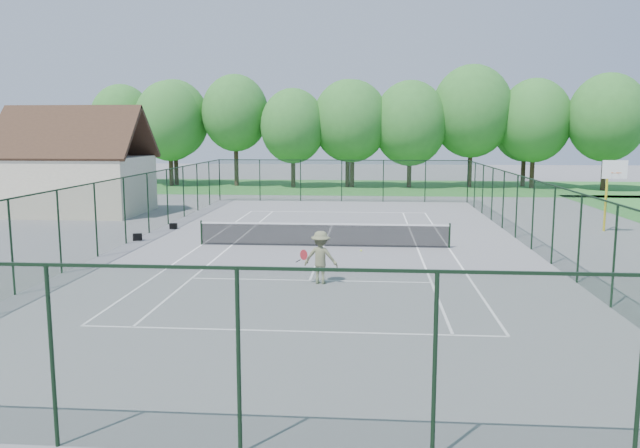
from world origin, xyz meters
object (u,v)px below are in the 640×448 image
(tennis_net, at_px, (324,234))
(tennis_player, at_px, (321,257))
(sports_bag_a, at_px, (138,237))
(basketball_goal, at_px, (611,182))

(tennis_net, relative_size, tennis_player, 4.94)
(tennis_net, height_order, sports_bag_a, tennis_net)
(tennis_net, height_order, tennis_player, tennis_player)
(tennis_player, bearing_deg, tennis_net, 93.39)
(basketball_goal, height_order, sports_bag_a, basketball_goal)
(tennis_net, xyz_separation_m, tennis_player, (0.40, -6.77, 0.31))
(sports_bag_a, distance_m, tennis_player, 11.93)
(sports_bag_a, xyz_separation_m, tennis_player, (9.18, -7.60, 0.72))
(tennis_net, bearing_deg, basketball_goal, 19.35)
(basketball_goal, relative_size, sports_bag_a, 8.94)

